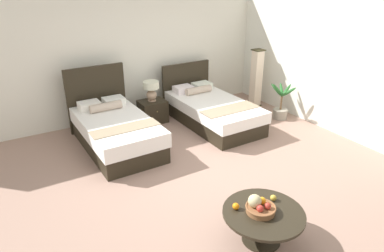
{
  "coord_description": "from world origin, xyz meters",
  "views": [
    {
      "loc": [
        -2.75,
        -3.97,
        2.92
      ],
      "look_at": [
        -0.12,
        0.46,
        0.63
      ],
      "focal_mm": 32.53,
      "sensor_mm": 36.0,
      "label": 1
    }
  ],
  "objects_px": {
    "fruit_bowl": "(259,207)",
    "coffee_table": "(263,218)",
    "nightstand": "(153,111)",
    "loose_orange": "(236,206)",
    "bed_near_window": "(115,130)",
    "table_lamp": "(151,89)",
    "floor_lamp_corner": "(256,78)",
    "potted_palm": "(281,107)",
    "loose_apple": "(273,198)",
    "bed_near_corner": "(211,110)"
  },
  "relations": [
    {
      "from": "potted_palm",
      "to": "loose_orange",
      "type": "bearing_deg",
      "value": -141.45
    },
    {
      "from": "loose_apple",
      "to": "loose_orange",
      "type": "height_order",
      "value": "loose_orange"
    },
    {
      "from": "loose_orange",
      "to": "floor_lamp_corner",
      "type": "bearing_deg",
      "value": 46.97
    },
    {
      "from": "loose_orange",
      "to": "bed_near_corner",
      "type": "bearing_deg",
      "value": 61.04
    },
    {
      "from": "floor_lamp_corner",
      "to": "potted_palm",
      "type": "height_order",
      "value": "floor_lamp_corner"
    },
    {
      "from": "bed_near_corner",
      "to": "loose_apple",
      "type": "height_order",
      "value": "bed_near_corner"
    },
    {
      "from": "bed_near_corner",
      "to": "floor_lamp_corner",
      "type": "xyz_separation_m",
      "value": [
        1.47,
        0.34,
        0.38
      ]
    },
    {
      "from": "bed_near_corner",
      "to": "coffee_table",
      "type": "height_order",
      "value": "bed_near_corner"
    },
    {
      "from": "coffee_table",
      "to": "potted_palm",
      "type": "distance_m",
      "value": 3.93
    },
    {
      "from": "fruit_bowl",
      "to": "potted_palm",
      "type": "bearing_deg",
      "value": 42.35
    },
    {
      "from": "fruit_bowl",
      "to": "potted_palm",
      "type": "xyz_separation_m",
      "value": [
        2.91,
        2.65,
        -0.23
      ]
    },
    {
      "from": "bed_near_window",
      "to": "nightstand",
      "type": "relative_size",
      "value": 3.84
    },
    {
      "from": "coffee_table",
      "to": "loose_apple",
      "type": "bearing_deg",
      "value": 24.26
    },
    {
      "from": "table_lamp",
      "to": "fruit_bowl",
      "type": "xyz_separation_m",
      "value": [
        -0.46,
        -3.92,
        -0.24
      ]
    },
    {
      "from": "nightstand",
      "to": "coffee_table",
      "type": "height_order",
      "value": "nightstand"
    },
    {
      "from": "potted_palm",
      "to": "table_lamp",
      "type": "bearing_deg",
      "value": 152.71
    },
    {
      "from": "loose_apple",
      "to": "potted_palm",
      "type": "height_order",
      "value": "potted_palm"
    },
    {
      "from": "bed_near_window",
      "to": "bed_near_corner",
      "type": "relative_size",
      "value": 0.93
    },
    {
      "from": "floor_lamp_corner",
      "to": "potted_palm",
      "type": "bearing_deg",
      "value": -92.4
    },
    {
      "from": "nightstand",
      "to": "loose_orange",
      "type": "height_order",
      "value": "loose_orange"
    },
    {
      "from": "bed_near_window",
      "to": "table_lamp",
      "type": "relative_size",
      "value": 5.01
    },
    {
      "from": "floor_lamp_corner",
      "to": "bed_near_window",
      "type": "bearing_deg",
      "value": -174.51
    },
    {
      "from": "nightstand",
      "to": "coffee_table",
      "type": "xyz_separation_m",
      "value": [
        -0.41,
        -3.93,
        0.09
      ]
    },
    {
      "from": "coffee_table",
      "to": "fruit_bowl",
      "type": "height_order",
      "value": "fruit_bowl"
    },
    {
      "from": "bed_near_window",
      "to": "floor_lamp_corner",
      "type": "height_order",
      "value": "floor_lamp_corner"
    },
    {
      "from": "bed_near_window",
      "to": "loose_orange",
      "type": "bearing_deg",
      "value": -82.51
    },
    {
      "from": "fruit_bowl",
      "to": "loose_apple",
      "type": "xyz_separation_m",
      "value": [
        0.29,
        0.08,
        -0.03
      ]
    },
    {
      "from": "bed_near_window",
      "to": "loose_orange",
      "type": "distance_m",
      "value": 3.06
    },
    {
      "from": "nightstand",
      "to": "loose_orange",
      "type": "relative_size",
      "value": 6.8
    },
    {
      "from": "bed_near_corner",
      "to": "nightstand",
      "type": "distance_m",
      "value": 1.23
    },
    {
      "from": "fruit_bowl",
      "to": "coffee_table",
      "type": "bearing_deg",
      "value": -33.89
    },
    {
      "from": "table_lamp",
      "to": "fruit_bowl",
      "type": "height_order",
      "value": "table_lamp"
    },
    {
      "from": "bed_near_window",
      "to": "floor_lamp_corner",
      "type": "relative_size",
      "value": 1.56
    },
    {
      "from": "bed_near_corner",
      "to": "loose_apple",
      "type": "bearing_deg",
      "value": -110.81
    },
    {
      "from": "coffee_table",
      "to": "loose_apple",
      "type": "relative_size",
      "value": 12.76
    },
    {
      "from": "coffee_table",
      "to": "fruit_bowl",
      "type": "xyz_separation_m",
      "value": [
        -0.05,
        0.03,
        0.16
      ]
    },
    {
      "from": "fruit_bowl",
      "to": "loose_orange",
      "type": "bearing_deg",
      "value": 138.96
    },
    {
      "from": "bed_near_window",
      "to": "floor_lamp_corner",
      "type": "distance_m",
      "value": 3.58
    },
    {
      "from": "nightstand",
      "to": "loose_apple",
      "type": "relative_size",
      "value": 7.33
    },
    {
      "from": "bed_near_window",
      "to": "coffee_table",
      "type": "relative_size",
      "value": 2.2
    },
    {
      "from": "fruit_bowl",
      "to": "potted_palm",
      "type": "relative_size",
      "value": 0.42
    },
    {
      "from": "bed_near_corner",
      "to": "loose_orange",
      "type": "xyz_separation_m",
      "value": [
        -1.68,
        -3.03,
        0.16
      ]
    },
    {
      "from": "loose_orange",
      "to": "potted_palm",
      "type": "bearing_deg",
      "value": 38.55
    },
    {
      "from": "table_lamp",
      "to": "potted_palm",
      "type": "relative_size",
      "value": 0.5
    },
    {
      "from": "bed_near_corner",
      "to": "floor_lamp_corner",
      "type": "bearing_deg",
      "value": 13.16
    },
    {
      "from": "bed_near_window",
      "to": "table_lamp",
      "type": "xyz_separation_m",
      "value": [
        1.06,
        0.71,
        0.4
      ]
    },
    {
      "from": "coffee_table",
      "to": "loose_orange",
      "type": "height_order",
      "value": "loose_orange"
    },
    {
      "from": "table_lamp",
      "to": "fruit_bowl",
      "type": "relative_size",
      "value": 1.19
    },
    {
      "from": "nightstand",
      "to": "table_lamp",
      "type": "height_order",
      "value": "table_lamp"
    },
    {
      "from": "nightstand",
      "to": "fruit_bowl",
      "type": "distance_m",
      "value": 3.93
    }
  ]
}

